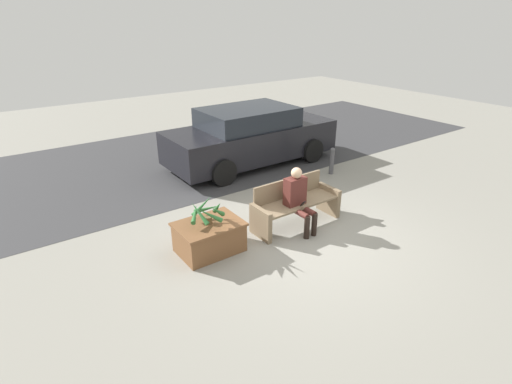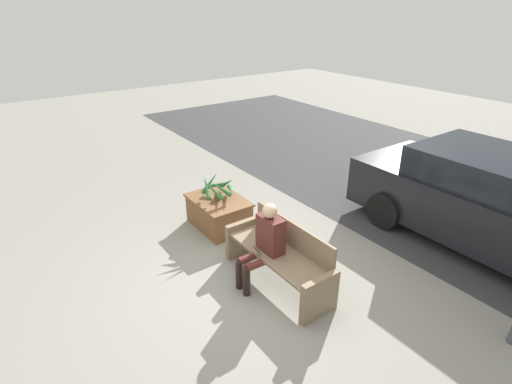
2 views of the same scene
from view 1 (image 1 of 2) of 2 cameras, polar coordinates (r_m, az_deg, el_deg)
ground_plane at (r=7.47m, az=6.16°, el=-6.18°), size 30.00×30.00×0.00m
road_surface at (r=11.60m, az=-11.44°, el=4.75°), size 20.00×6.00×0.01m
bench at (r=7.69m, az=5.57°, el=-1.67°), size 1.81×0.59×0.87m
person_seated at (r=7.39m, az=6.05°, el=-0.64°), size 0.40×0.63×1.22m
planter_box at (r=6.88m, az=-6.69°, el=-6.28°), size 1.10×0.80×0.53m
potted_plant at (r=6.67m, az=-7.01°, el=-2.76°), size 0.67×0.63×0.46m
parked_car at (r=10.77m, az=-0.80°, el=7.95°), size 4.59×1.98×1.54m
bollard_post at (r=10.32m, az=10.79°, el=4.50°), size 0.12×0.12×0.69m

